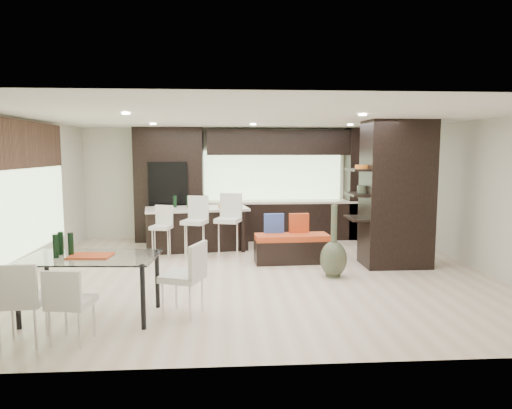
{
  "coord_description": "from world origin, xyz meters",
  "views": [
    {
      "loc": [
        -0.55,
        -7.83,
        2.13
      ],
      "look_at": [
        0.0,
        0.6,
        1.15
      ],
      "focal_mm": 32.0,
      "sensor_mm": 36.0,
      "label": 1
    }
  ],
  "objects": [
    {
      "name": "ground",
      "position": [
        0.0,
        0.0,
        0.0
      ],
      "size": [
        8.0,
        8.0,
        0.0
      ],
      "primitive_type": "plane",
      "color": "beige",
      "rests_on": "ground"
    },
    {
      "name": "back_wall",
      "position": [
        0.0,
        3.5,
        1.35
      ],
      "size": [
        8.0,
        0.02,
        2.7
      ],
      "primitive_type": "cube",
      "color": "beige",
      "rests_on": "ground"
    },
    {
      "name": "left_wall",
      "position": [
        -4.0,
        0.0,
        1.35
      ],
      "size": [
        0.02,
        7.0,
        2.7
      ],
      "primitive_type": "cube",
      "color": "beige",
      "rests_on": "ground"
    },
    {
      "name": "right_wall",
      "position": [
        4.0,
        0.0,
        1.35
      ],
      "size": [
        0.02,
        7.0,
        2.7
      ],
      "primitive_type": "cube",
      "color": "beige",
      "rests_on": "ground"
    },
    {
      "name": "ceiling",
      "position": [
        0.0,
        0.0,
        2.7
      ],
      "size": [
        8.0,
        7.0,
        0.02
      ],
      "primitive_type": "cube",
      "color": "white",
      "rests_on": "ground"
    },
    {
      "name": "window_left",
      "position": [
        -3.96,
        0.2,
        1.35
      ],
      "size": [
        0.04,
        3.2,
        1.9
      ],
      "primitive_type": "cube",
      "color": "#B2D199",
      "rests_on": "left_wall"
    },
    {
      "name": "window_back",
      "position": [
        0.6,
        3.46,
        1.55
      ],
      "size": [
        3.4,
        0.04,
        1.2
      ],
      "primitive_type": "cube",
      "color": "#B2D199",
      "rests_on": "back_wall"
    },
    {
      "name": "stone_accent",
      "position": [
        -3.93,
        0.2,
        2.25
      ],
      "size": [
        0.08,
        3.0,
        0.8
      ],
      "primitive_type": "cube",
      "color": "brown",
      "rests_on": "left_wall"
    },
    {
      "name": "ceiling_spots",
      "position": [
        0.0,
        0.25,
        2.68
      ],
      "size": [
        4.0,
        3.0,
        0.02
      ],
      "primitive_type": "cube",
      "color": "white",
      "rests_on": "ceiling"
    },
    {
      "name": "back_cabinetry",
      "position": [
        0.5,
        3.17,
        1.35
      ],
      "size": [
        6.8,
        0.68,
        2.7
      ],
      "primitive_type": "cube",
      "color": "black",
      "rests_on": "ground"
    },
    {
      "name": "refrigerator",
      "position": [
        -1.9,
        3.12,
        0.95
      ],
      "size": [
        0.9,
        0.68,
        1.9
      ],
      "primitive_type": "cube",
      "color": "black",
      "rests_on": "ground"
    },
    {
      "name": "partition_column",
      "position": [
        2.6,
        0.4,
        1.35
      ],
      "size": [
        1.2,
        0.8,
        2.7
      ],
      "primitive_type": "cube",
      "color": "black",
      "rests_on": "ground"
    },
    {
      "name": "kitchen_island",
      "position": [
        -1.2,
        2.1,
        0.46
      ],
      "size": [
        2.32,
        1.28,
        0.91
      ],
      "primitive_type": "cube",
      "rotation": [
        0.0,
        0.0,
        0.16
      ],
      "color": "black",
      "rests_on": "ground"
    },
    {
      "name": "stool_left",
      "position": [
        -1.87,
        1.34,
        0.42
      ],
      "size": [
        0.46,
        0.46,
        0.85
      ],
      "primitive_type": "cube",
      "rotation": [
        0.0,
        0.0,
        -0.26
      ],
      "color": "silver",
      "rests_on": "ground"
    },
    {
      "name": "stool_mid",
      "position": [
        -1.2,
        1.31,
        0.5
      ],
      "size": [
        0.56,
        0.56,
        1.0
      ],
      "primitive_type": "cube",
      "rotation": [
        0.0,
        0.0,
        -0.35
      ],
      "color": "silver",
      "rests_on": "ground"
    },
    {
      "name": "stool_right",
      "position": [
        -0.52,
        1.3,
        0.52
      ],
      "size": [
        0.58,
        0.58,
        1.04
      ],
      "primitive_type": "cube",
      "rotation": [
        0.0,
        0.0,
        -0.31
      ],
      "color": "silver",
      "rests_on": "ground"
    },
    {
      "name": "bench",
      "position": [
        0.7,
        0.75,
        0.27
      ],
      "size": [
        1.45,
        0.61,
        0.55
      ],
      "primitive_type": "cube",
      "rotation": [
        0.0,
        0.0,
        0.05
      ],
      "color": "black",
      "rests_on": "ground"
    },
    {
      "name": "floor_vase",
      "position": [
        1.26,
        -0.33,
        0.62
      ],
      "size": [
        0.51,
        0.51,
        1.24
      ],
      "primitive_type": null,
      "rotation": [
        0.0,
        0.0,
        -0.13
      ],
      "color": "#404935",
      "rests_on": "ground"
    },
    {
      "name": "dining_table",
      "position": [
        -2.28,
        -2.02,
        0.4
      ],
      "size": [
        1.73,
        1.05,
        0.8
      ],
      "primitive_type": "cube",
      "rotation": [
        0.0,
        0.0,
        -0.07
      ],
      "color": "white",
      "rests_on": "ground"
    },
    {
      "name": "chair_near",
      "position": [
        -2.28,
        -2.79,
        0.4
      ],
      "size": [
        0.5,
        0.5,
        0.8
      ],
      "primitive_type": "cube",
      "rotation": [
        0.0,
        0.0,
        -0.17
      ],
      "color": "silver",
      "rests_on": "ground"
    },
    {
      "name": "chair_far",
      "position": [
        -2.8,
        -2.81,
        0.44
      ],
      "size": [
        0.5,
        0.5,
        0.88
      ],
      "primitive_type": "cube",
      "rotation": [
        0.0,
        0.0,
        0.06
      ],
      "color": "silver",
      "rests_on": "ground"
    },
    {
      "name": "chair_end",
      "position": [
        -1.13,
        -2.02,
        0.45
      ],
      "size": [
        0.62,
        0.62,
        0.9
      ],
      "primitive_type": "cube",
      "rotation": [
        0.0,
        0.0,
        1.21
      ],
      "color": "silver",
      "rests_on": "ground"
    }
  ]
}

